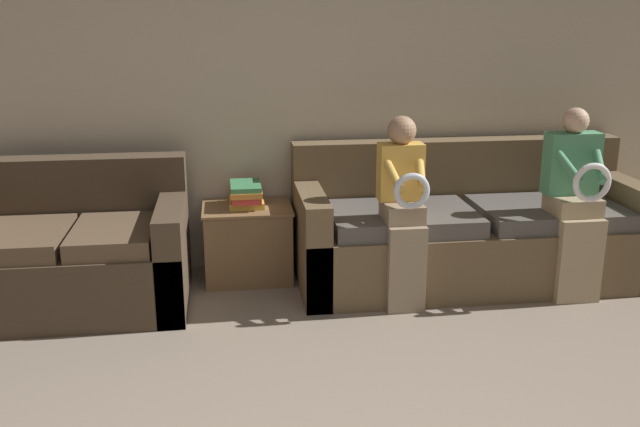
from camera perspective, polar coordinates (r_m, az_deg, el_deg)
name	(u,v)px	position (r m, az deg, el deg)	size (l,w,h in m)	color
wall_back	(288,82)	(4.88, -2.60, 10.44)	(7.96, 0.06, 2.55)	beige
couch_main	(467,232)	(4.86, 11.69, -1.44)	(2.28, 0.90, 0.89)	brown
couch_side	(77,255)	(4.59, -18.86, -3.17)	(1.32, 0.90, 0.86)	#473828
child_left_seated	(403,203)	(4.27, 6.68, 0.84)	(0.27, 0.37, 1.15)	gray
child_right_seated	(575,197)	(4.65, 19.75, 1.24)	(0.33, 0.37, 1.18)	tan
side_shelf	(248,241)	(4.79, -5.79, -2.20)	(0.59, 0.48, 0.50)	brown
book_stack	(246,194)	(4.70, -5.94, 1.53)	(0.23, 0.33, 0.15)	gold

